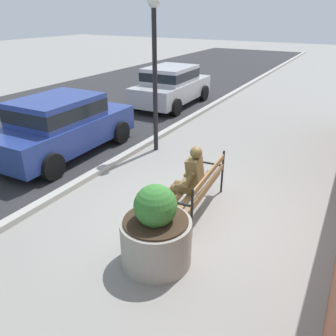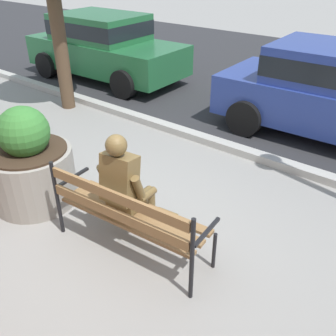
{
  "view_description": "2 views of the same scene",
  "coord_description": "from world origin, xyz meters",
  "views": [
    {
      "loc": [
        -4.97,
        -2.1,
        3.53
      ],
      "look_at": [
        0.15,
        0.8,
        0.75
      ],
      "focal_mm": 35.7,
      "sensor_mm": 36.0,
      "label": 1
    },
    {
      "loc": [
        2.41,
        -2.1,
        2.92
      ],
      "look_at": [
        0.15,
        0.8,
        0.75
      ],
      "focal_mm": 40.0,
      "sensor_mm": 36.0,
      "label": 2
    }
  ],
  "objects": [
    {
      "name": "concrete_planter",
      "position": [
        -1.5,
        0.07,
        0.52
      ],
      "size": [
        1.08,
        1.08,
        1.31
      ],
      "color": "gray",
      "rests_on": "ground"
    },
    {
      "name": "park_bench",
      "position": [
        0.16,
        0.09,
        0.54
      ],
      "size": [
        1.83,
        0.67,
        0.95
      ],
      "color": "olive",
      "rests_on": "ground"
    },
    {
      "name": "parked_car_green",
      "position": [
        -4.72,
        4.46,
        0.84
      ],
      "size": [
        4.14,
        2.0,
        1.56
      ],
      "color": "#236638",
      "rests_on": "ground"
    },
    {
      "name": "curb_stone",
      "position": [
        0.0,
        2.9,
        0.06
      ],
      "size": [
        60.0,
        0.2,
        0.12
      ],
      "primitive_type": "cube",
      "color": "#B2AFA8",
      "rests_on": "ground"
    },
    {
      "name": "ground_plane",
      "position": [
        0.0,
        0.0,
        0.0
      ],
      "size": [
        80.0,
        80.0,
        0.0
      ],
      "primitive_type": "plane",
      "color": "gray"
    },
    {
      "name": "bronze_statue_seated",
      "position": [
        0.02,
        0.31,
        0.67
      ],
      "size": [
        0.61,
        0.81,
        1.37
      ],
      "color": "brown",
      "rests_on": "ground"
    },
    {
      "name": "street_surface",
      "position": [
        0.0,
        7.5,
        0.0
      ],
      "size": [
        60.0,
        9.0,
        0.01
      ],
      "primitive_type": "cube",
      "color": "#2D2D30",
      "rests_on": "ground"
    }
  ]
}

